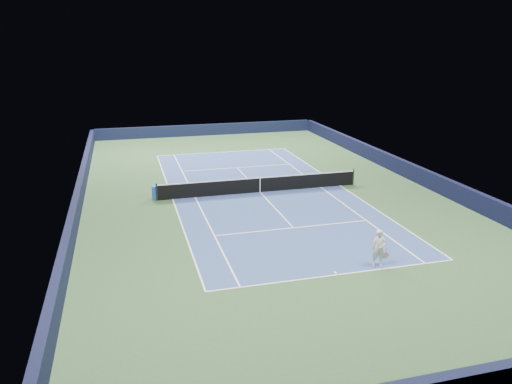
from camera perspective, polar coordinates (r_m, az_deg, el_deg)
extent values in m
plane|color=#2B4A28|center=(31.48, 0.46, -0.02)|extent=(40.00, 40.00, 0.00)
cube|color=black|center=(50.21, -5.67, 7.09)|extent=(22.00, 0.35, 1.10)
cube|color=black|center=(35.68, 17.46, 2.17)|extent=(0.35, 40.00, 1.10)
cube|color=black|center=(30.38, -19.62, -0.62)|extent=(0.35, 40.00, 1.10)
cube|color=navy|center=(31.48, 0.46, -0.02)|extent=(10.97, 23.77, 0.01)
cube|color=white|center=(42.66, -3.85, 4.58)|extent=(10.97, 0.08, 0.00)
cube|color=white|center=(21.07, 9.29, -9.32)|extent=(10.97, 0.08, 0.00)
cube|color=white|center=(33.31, 9.59, 0.73)|extent=(0.08, 23.77, 0.00)
cube|color=white|center=(30.53, -9.51, -0.80)|extent=(0.08, 23.77, 0.00)
cube|color=white|center=(32.77, 7.40, 0.55)|extent=(0.08, 23.77, 0.00)
cube|color=white|center=(30.68, -6.97, -0.60)|extent=(0.08, 23.77, 0.00)
cube|color=white|center=(37.44, -2.18, 2.81)|extent=(8.23, 0.08, 0.00)
cube|color=white|center=(25.71, 4.30, -4.10)|extent=(8.23, 0.08, 0.00)
cube|color=white|center=(31.47, 0.46, 0.00)|extent=(0.08, 12.80, 0.00)
cube|color=white|center=(42.52, -3.81, 4.54)|extent=(0.08, 0.30, 0.00)
cube|color=white|center=(21.19, 9.12, -9.15)|extent=(0.08, 0.30, 0.00)
cylinder|color=black|center=(30.31, -11.28, 0.01)|extent=(0.10, 0.10, 1.07)
cylinder|color=black|center=(33.55, 11.05, 1.70)|extent=(0.10, 0.10, 1.07)
cube|color=black|center=(31.34, 0.46, 0.78)|extent=(12.80, 0.03, 0.91)
cube|color=white|center=(31.21, 0.46, 1.63)|extent=(12.80, 0.04, 0.06)
cube|color=white|center=(31.34, 0.46, 0.78)|extent=(0.05, 0.04, 0.91)
cube|color=blue|center=(30.60, -11.30, -0.05)|extent=(0.53, 0.48, 0.84)
cube|color=white|center=(30.60, -10.76, 0.04)|extent=(0.03, 0.37, 0.37)
imported|color=white|center=(21.88, 13.86, -6.24)|extent=(0.68, 0.54, 1.62)
cylinder|color=#C57F9B|center=(22.04, 14.64, -6.46)|extent=(0.03, 0.03, 0.27)
cylinder|color=black|center=(22.13, 14.59, -7.03)|extent=(0.27, 0.02, 0.27)
cylinder|color=pink|center=(22.13, 14.59, -7.03)|extent=(0.29, 0.03, 0.29)
sphere|color=gold|center=(22.37, 13.05, -2.86)|extent=(0.07, 0.07, 0.07)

